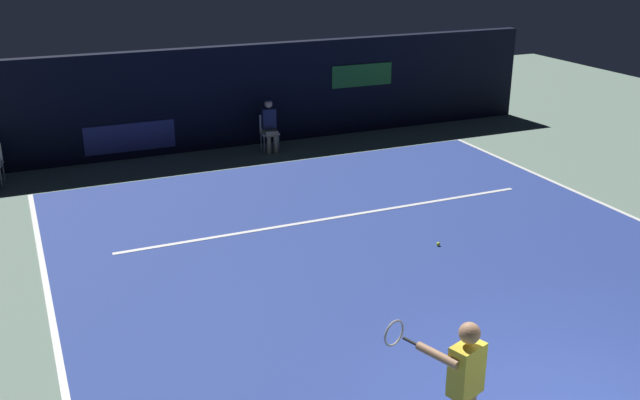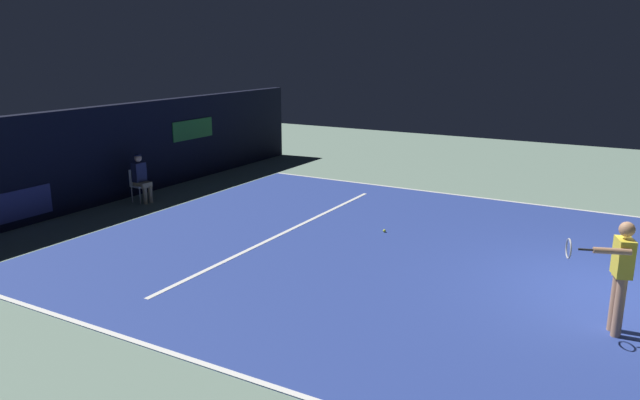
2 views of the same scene
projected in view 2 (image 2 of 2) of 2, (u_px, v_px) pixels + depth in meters
name	position (u px, v px, depth m)	size (l,w,h in m)	color
ground_plane	(365.00, 248.00, 12.67)	(33.41, 33.41, 0.00)	slate
court_surface	(365.00, 247.00, 12.67)	(10.95, 11.66, 0.01)	navy
line_sideline_left	(447.00, 194.00, 17.23)	(0.10, 11.66, 0.01)	white
line_sideline_right	(192.00, 360.00, 8.11)	(0.10, 11.66, 0.01)	white
line_service	(285.00, 232.00, 13.65)	(8.54, 0.10, 0.01)	white
back_wall	(104.00, 155.00, 16.09)	(16.89, 0.33, 2.60)	black
tennis_player	(619.00, 271.00, 8.64)	(0.85, 0.91, 1.73)	tan
line_judge_on_chair	(141.00, 178.00, 16.20)	(0.48, 0.56, 1.32)	white
tennis_ball	(384.00, 231.00, 13.67)	(0.07, 0.07, 0.07)	#CCE033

